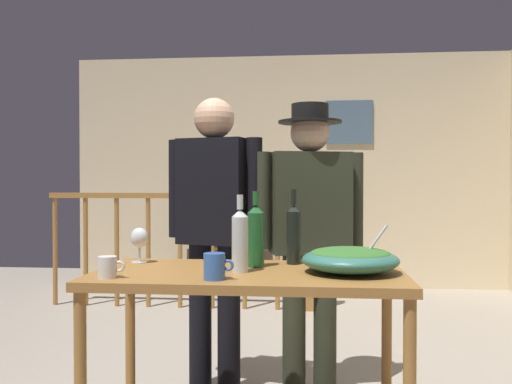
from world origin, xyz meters
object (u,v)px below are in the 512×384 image
at_px(framed_picture, 349,122).
at_px(wine_bottle_green, 256,235).
at_px(tv_console, 231,269).
at_px(serving_table, 249,290).
at_px(wine_bottle_dark, 294,233).
at_px(mug_blue, 215,266).
at_px(person_standing_right, 310,221).
at_px(mug_white, 108,267).
at_px(wine_bottle_clear, 240,240).
at_px(salad_bowl, 350,259).
at_px(person_standing_left, 214,218).
at_px(flat_screen_tv, 231,221).
at_px(stair_railing, 218,238).
at_px(wine_glass, 140,239).

xyz_separation_m(framed_picture, wine_bottle_green, (-0.70, -3.73, -0.93)).
xyz_separation_m(tv_console, wine_bottle_green, (0.61, -3.44, 0.71)).
bearing_deg(serving_table, tv_console, 99.40).
relative_size(wine_bottle_dark, mug_blue, 2.92).
bearing_deg(serving_table, person_standing_right, 67.84).
bearing_deg(tv_console, mug_white, -89.57).
bearing_deg(wine_bottle_clear, salad_bowl, 4.00).
xyz_separation_m(salad_bowl, person_standing_left, (-0.72, 0.67, 0.13)).
distance_m(flat_screen_tv, person_standing_left, 2.89).
bearing_deg(mug_blue, wine_bottle_clear, 68.28).
xyz_separation_m(tv_console, flat_screen_tv, (-0.00, -0.03, 0.53)).
distance_m(tv_console, wine_bottle_green, 3.57).
xyz_separation_m(stair_railing, wine_bottle_dark, (0.78, -2.46, 0.28)).
xyz_separation_m(wine_bottle_dark, person_standing_right, (0.08, 0.43, 0.03)).
height_order(mug_blue, mug_white, mug_blue).
distance_m(flat_screen_tv, wine_bottle_dark, 3.40).
bearing_deg(wine_bottle_dark, wine_bottle_clear, -130.57).
relative_size(wine_bottle_clear, person_standing_right, 0.21).
xyz_separation_m(flat_screen_tv, person_standing_left, (0.32, -2.87, 0.23)).
distance_m(wine_bottle_green, person_standing_right, 0.60).
distance_m(framed_picture, person_standing_right, 3.34).
bearing_deg(wine_bottle_clear, mug_blue, -111.72).
bearing_deg(wine_bottle_green, mug_blue, -110.58).
xyz_separation_m(mug_blue, mug_white, (-0.45, -0.00, -0.01)).
height_order(stair_railing, flat_screen_tv, stair_railing).
bearing_deg(salad_bowl, person_standing_right, 104.81).
xyz_separation_m(wine_glass, mug_white, (0.00, -0.43, -0.07)).
xyz_separation_m(mug_white, person_standing_left, (0.29, 0.90, 0.15)).
distance_m(wine_bottle_dark, person_standing_left, 0.64).
relative_size(framed_picture, person_standing_right, 0.32).
bearing_deg(stair_railing, wine_bottle_green, -76.71).
height_order(person_standing_left, person_standing_right, person_standing_left).
distance_m(framed_picture, wine_bottle_green, 3.91).
bearing_deg(wine_bottle_dark, wine_bottle_green, -147.86).
bearing_deg(tv_console, person_standing_right, -73.45).
height_order(framed_picture, person_standing_left, framed_picture).
xyz_separation_m(stair_railing, serving_table, (0.59, -2.69, 0.05)).
bearing_deg(wine_glass, serving_table, -19.44).
distance_m(stair_railing, wine_bottle_dark, 2.60).
xyz_separation_m(wine_glass, person_standing_right, (0.83, 0.47, 0.06)).
relative_size(serving_table, person_standing_left, 0.82).
bearing_deg(mug_white, wine_bottle_green, 31.69).
distance_m(wine_bottle_dark, wine_bottle_clear, 0.35).
bearing_deg(serving_table, wine_bottle_green, 81.04).
relative_size(wine_bottle_green, wine_bottle_dark, 0.98).
relative_size(stair_railing, person_standing_right, 1.57).
bearing_deg(mug_blue, stair_railing, 99.20).
distance_m(framed_picture, mug_white, 4.41).
relative_size(framed_picture, stair_railing, 0.20).
bearing_deg(wine_bottle_dark, framed_picture, 81.79).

